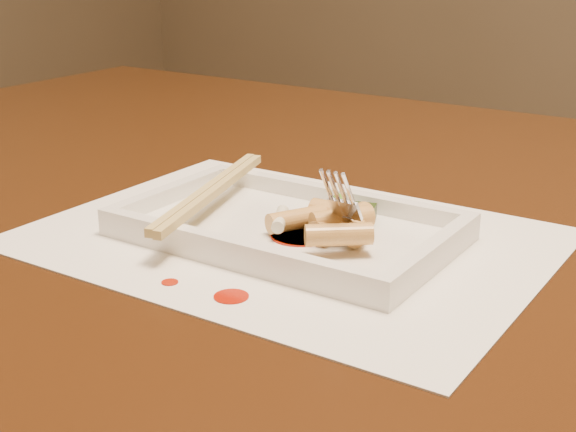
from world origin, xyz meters
The scene contains 24 objects.
table centered at (0.00, 0.00, 0.65)m, with size 1.40×0.90×0.75m.
placemat centered at (0.05, -0.13, 0.75)m, with size 0.40×0.30×0.00m, color white.
sauce_splatter_a centered at (0.08, -0.25, 0.75)m, with size 0.02×0.02×0.00m, color #A61604.
sauce_splatter_b centered at (0.03, -0.25, 0.75)m, with size 0.01×0.01×0.00m, color #A61604.
plate_base centered at (0.05, -0.13, 0.76)m, with size 0.26×0.16×0.01m, color white.
plate_rim_far centered at (0.05, -0.06, 0.77)m, with size 0.26×0.01×0.01m, color white.
plate_rim_near centered at (0.05, -0.20, 0.77)m, with size 0.26×0.01×0.01m, color white.
plate_rim_left centered at (-0.08, -0.13, 0.77)m, with size 0.01×0.14×0.01m, color white.
plate_rim_right centered at (0.17, -0.13, 0.77)m, with size 0.01×0.14×0.01m, color white.
veg_piece centered at (0.08, -0.09, 0.77)m, with size 0.04×0.03×0.01m, color black.
scallion_white centered at (0.05, -0.14, 0.77)m, with size 0.01×0.01×0.04m, color #EAEACC.
scallion_green centered at (0.09, -0.11, 0.77)m, with size 0.01×0.01×0.09m, color #3F9417.
chopstick_a centered at (-0.03, -0.13, 0.78)m, with size 0.01×0.22×0.01m, color tan.
chopstick_b centered at (-0.03, -0.13, 0.78)m, with size 0.01×0.22×0.01m, color tan.
fork centered at (0.12, -0.11, 0.83)m, with size 0.09×0.10×0.14m, color silver, non-canonical shape.
sauce_blob_0 centered at (0.07, -0.14, 0.76)m, with size 0.05×0.05×0.00m, color #A61604.
sauce_blob_1 centered at (0.07, -0.14, 0.76)m, with size 0.04×0.04×0.00m, color #A61604.
rice_cake_0 centered at (0.10, -0.11, 0.77)m, with size 0.02×0.02×0.05m, color tan.
rice_cake_1 centered at (0.09, -0.13, 0.77)m, with size 0.02×0.02×0.05m, color tan.
rice_cake_2 centered at (0.11, -0.16, 0.78)m, with size 0.02×0.02×0.05m, color tan.
rice_cake_3 centered at (0.11, -0.12, 0.77)m, with size 0.02×0.02×0.05m, color tan.
rice_cake_4 centered at (0.08, -0.11, 0.77)m, with size 0.02×0.02×0.05m, color tan.
rice_cake_5 centered at (0.10, -0.13, 0.78)m, with size 0.02×0.02×0.05m, color tan.
rice_cake_6 centered at (0.06, -0.13, 0.77)m, with size 0.02×0.02×0.05m, color tan.
Camera 1 is at (0.38, -0.63, 0.98)m, focal length 50.00 mm.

